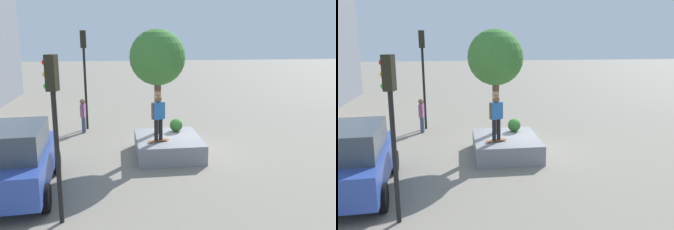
{
  "view_description": "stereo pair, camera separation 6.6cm",
  "coord_description": "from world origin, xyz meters",
  "views": [
    {
      "loc": [
        -13.98,
        2.34,
        4.61
      ],
      "look_at": [
        -0.55,
        0.38,
        1.64
      ],
      "focal_mm": 37.71,
      "sensor_mm": 36.0,
      "label": 1
    },
    {
      "loc": [
        -13.99,
        2.28,
        4.61
      ],
      "look_at": [
        -0.55,
        0.38,
        1.64
      ],
      "focal_mm": 37.71,
      "sensor_mm": 36.0,
      "label": 2
    }
  ],
  "objects": [
    {
      "name": "planter_ledge",
      "position": [
        -0.55,
        0.38,
        0.37
      ],
      "size": [
        3.02,
        2.54,
        0.74
      ],
      "primitive_type": "cube",
      "color": "gray",
      "rests_on": "ground"
    },
    {
      "name": "ground_plane",
      "position": [
        0.0,
        0.0,
        0.0
      ],
      "size": [
        120.0,
        120.0,
        0.0
      ],
      "primitive_type": "plane",
      "color": "gray"
    },
    {
      "name": "boxwood_shrub",
      "position": [
        0.28,
        -0.08,
        1.01
      ],
      "size": [
        0.54,
        0.54,
        0.54
      ],
      "primitive_type": "sphere",
      "color": "#2D6628",
      "rests_on": "planter_ledge"
    },
    {
      "name": "skateboarder",
      "position": [
        -1.15,
        0.84,
        1.81
      ],
      "size": [
        0.36,
        0.55,
        1.72
      ],
      "color": "black",
      "rests_on": "skateboard"
    },
    {
      "name": "sedan_parked",
      "position": [
        -3.48,
        5.38,
        1.08
      ],
      "size": [
        4.67,
        2.36,
        2.12
      ],
      "color": "#2D479E",
      "rests_on": "ground"
    },
    {
      "name": "traffic_light_median",
      "position": [
        -5.44,
        3.85,
        2.91
      ],
      "size": [
        0.32,
        0.36,
        4.24
      ],
      "color": "black",
      "rests_on": "ground"
    },
    {
      "name": "skateboard",
      "position": [
        -1.15,
        0.84,
        0.8
      ],
      "size": [
        0.46,
        0.82,
        0.07
      ],
      "color": "brown",
      "rests_on": "planter_ledge"
    },
    {
      "name": "plaza_tree",
      "position": [
        0.13,
        0.71,
        3.83
      ],
      "size": [
        2.24,
        2.24,
        4.24
      ],
      "color": "brown",
      "rests_on": "planter_ledge"
    },
    {
      "name": "traffic_light_corner",
      "position": [
        4.18,
        3.92,
        3.36
      ],
      "size": [
        0.34,
        0.28,
        4.98
      ],
      "color": "black",
      "rests_on": "ground"
    },
    {
      "name": "passerby_with_bag",
      "position": [
        3.44,
        4.04,
        0.98
      ],
      "size": [
        0.57,
        0.26,
        1.69
      ],
      "color": "navy",
      "rests_on": "ground"
    }
  ]
}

